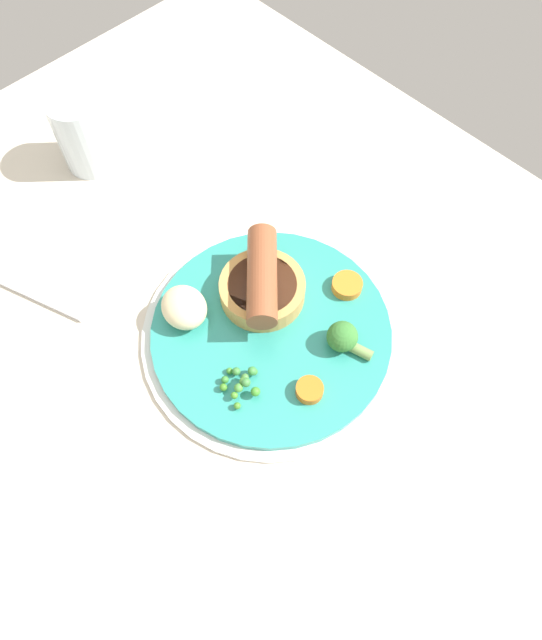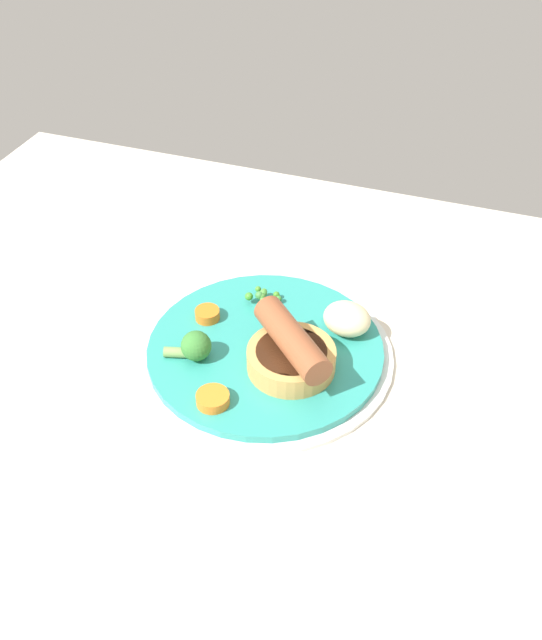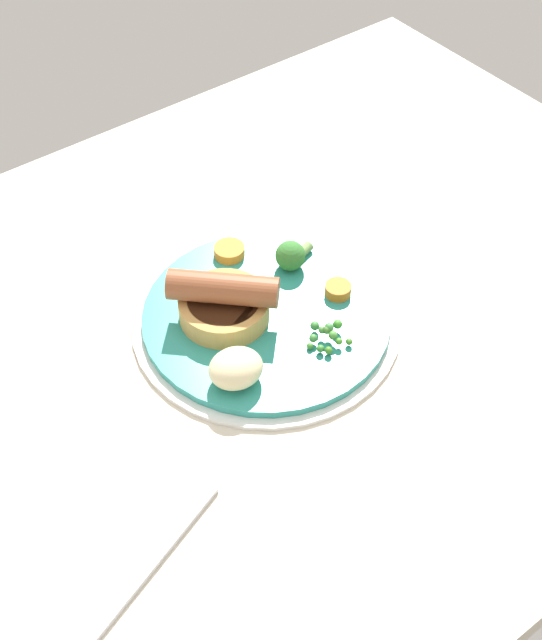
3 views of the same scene
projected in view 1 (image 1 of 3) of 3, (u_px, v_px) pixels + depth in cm
name	position (u px, v px, depth cm)	size (l,w,h in cm)	color
dining_table	(275.00, 338.00, 64.09)	(110.00, 80.00, 3.00)	beige
dinner_plate	(269.00, 331.00, 62.21)	(28.31, 28.31, 1.40)	silver
sausage_pudding	(262.00, 285.00, 61.43)	(10.33, 10.12, 5.68)	tan
pea_pile	(242.00, 382.00, 57.45)	(4.56, 4.42, 1.93)	#398635
broccoli_floret_near	(344.00, 338.00, 59.14)	(5.23, 3.31, 3.31)	#387A33
potato_chunk_0	(184.00, 307.00, 60.65)	(4.71, 5.40, 3.50)	beige
carrot_slice_2	(309.00, 390.00, 57.42)	(2.82, 2.82, 1.19)	orange
carrot_slice_3	(347.00, 285.00, 63.35)	(3.40, 3.40, 1.14)	orange
fork	(19.00, 286.00, 65.28)	(18.00, 1.60, 0.60)	silver
drinking_glass	(84.00, 132.00, 70.57)	(6.92, 6.92, 9.69)	silver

